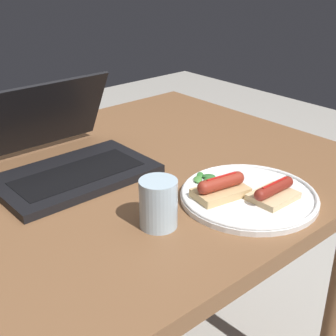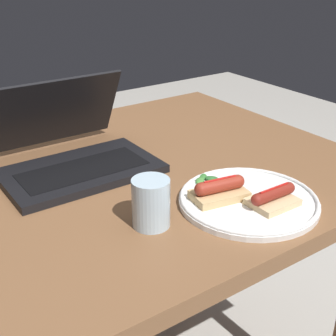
# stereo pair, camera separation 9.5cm
# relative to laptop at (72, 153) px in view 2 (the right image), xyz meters

# --- Properties ---
(desk) EXTENTS (1.06, 0.86, 0.77)m
(desk) POSITION_rel_laptop_xyz_m (0.11, -0.09, -0.12)
(desk) COLOR brown
(desk) RESTS_ON ground_plane
(laptop) EXTENTS (0.35, 0.31, 0.20)m
(laptop) POSITION_rel_laptop_xyz_m (0.00, 0.00, 0.00)
(laptop) COLOR black
(laptop) RESTS_ON desk
(plate) EXTENTS (0.28, 0.28, 0.02)m
(plate) POSITION_rel_laptop_xyz_m (0.22, -0.36, -0.03)
(plate) COLOR white
(plate) RESTS_ON desk
(sausage_toast_left) EXTENTS (0.12, 0.08, 0.05)m
(sausage_toast_left) POSITION_rel_laptop_xyz_m (0.17, -0.33, -0.01)
(sausage_toast_left) COLOR tan
(sausage_toast_left) RESTS_ON plate
(sausage_toast_middle) EXTENTS (0.11, 0.07, 0.04)m
(sausage_toast_middle) POSITION_rel_laptop_xyz_m (0.24, -0.40, -0.01)
(sausage_toast_middle) COLOR #D6B784
(sausage_toast_middle) RESTS_ON plate
(salad_pile) EXTENTS (0.06, 0.08, 0.01)m
(salad_pile) POSITION_rel_laptop_xyz_m (0.20, -0.26, -0.02)
(salad_pile) COLOR #387A33
(salad_pile) RESTS_ON plate
(drinking_glass) EXTENTS (0.07, 0.07, 0.09)m
(drinking_glass) POSITION_rel_laptop_xyz_m (0.01, -0.31, 0.01)
(drinking_glass) COLOR silver
(drinking_glass) RESTS_ON desk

